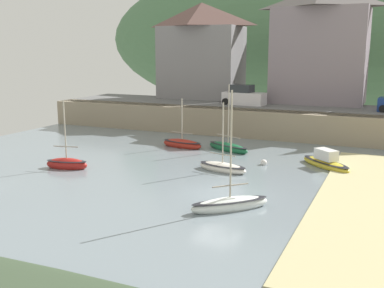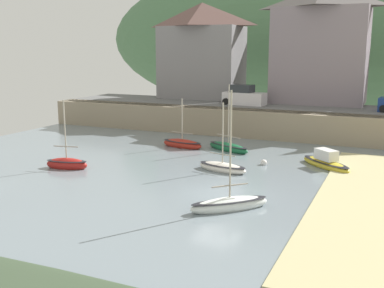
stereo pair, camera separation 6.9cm
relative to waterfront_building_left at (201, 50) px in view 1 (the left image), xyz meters
The scene contains 13 objects.
ground 37.84m from the waterfront_building_left, 69.54° to the right, with size 48.00×41.00×0.61m.
quay_seawall 15.24m from the waterfront_building_left, 33.65° to the right, with size 48.00×9.40×2.40m.
hillside_backdrop 32.26m from the waterfront_building_left, 68.67° to the left, with size 80.00×44.00×27.20m.
waterfront_building_left is the anchor object (origin of this frame).
waterfront_building_centre 12.74m from the waterfront_building_left, ahead, with size 9.18×6.20×11.32m.
sailboat_nearest_shore 31.23m from the waterfront_building_left, 64.53° to the right, with size 3.58×3.50×5.99m.
sailboat_blue_trim 24.45m from the waterfront_building_left, 46.41° to the right, with size 4.03×3.78×1.34m.
sailboat_tall_mast 25.25m from the waterfront_building_left, 88.60° to the right, with size 2.98×1.55×4.70m.
fishing_boat_green 17.29m from the waterfront_building_left, 72.77° to the right, with size 3.73×1.81×4.09m.
motorboat_with_cabin 18.45m from the waterfront_building_left, 60.10° to the right, with size 4.06×2.61×5.28m.
dinghy_open_wooden 24.16m from the waterfront_building_left, 63.76° to the right, with size 3.61×1.91×4.58m.
parked_car_near_slipway 8.97m from the waterfront_building_left, 35.22° to the right, with size 4.25×2.09×1.95m.
mooring_buoy 22.95m from the waterfront_building_left, 55.89° to the right, with size 0.45×0.45×0.45m.
Camera 1 is at (8.48, -22.51, 7.60)m, focal length 43.22 mm.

